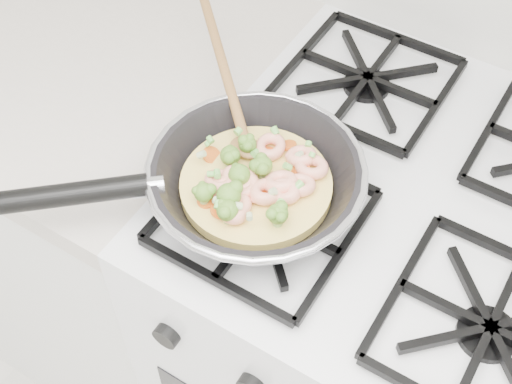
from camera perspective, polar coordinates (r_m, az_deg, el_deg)
The scene contains 3 objects.
stove at distance 1.32m, azimuth 9.56°, elevation -12.11°, with size 0.60×0.60×0.92m.
counter_left at distance 1.62m, azimuth -16.73°, elevation 1.63°, with size 1.00×0.60×0.90m.
skillet at distance 0.88m, azimuth -0.43°, elevation 1.01°, with size 0.39×0.46×0.09m.
Camera 1 is at (0.12, 1.10, 1.63)m, focal length 49.30 mm.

